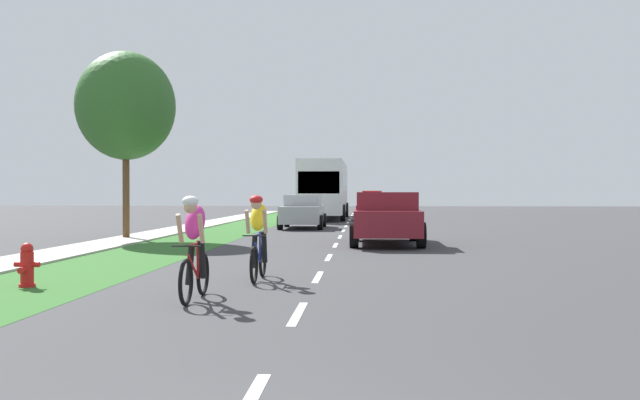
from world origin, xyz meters
The scene contains 12 objects.
ground_plane centered at (0.00, 20.00, 0.00)m, with size 120.00×120.00×0.00m, color #38383A.
grass_verge centered at (-4.90, 20.00, 0.00)m, with size 2.83×70.00×0.01m, color #2D6026.
sidewalk_concrete centered at (-7.17, 20.00, 0.00)m, with size 1.70×70.00×0.10m, color #B2ADA3.
lane_markings_center centered at (0.00, 24.00, 0.00)m, with size 0.12×53.80×0.01m.
fire_hydrant_red centered at (-4.90, 8.28, 0.37)m, with size 0.44×0.38×0.76m.
cyclist_lead centered at (-1.66, 7.00, 0.81)m, with size 0.42×1.72×1.58m.
cyclist_trailing centered at (-1.07, 9.39, 0.81)m, with size 0.42×1.72×1.58m.
pickup_maroon centered at (1.57, 18.46, 0.83)m, with size 2.22×5.10×1.64m.
sedan_silver centered at (-1.91, 28.07, 0.77)m, with size 1.98×4.30×1.52m.
bus_white centered at (-1.57, 39.54, 1.98)m, with size 2.78×11.60×3.48m.
suv_red centered at (1.56, 58.39, 0.95)m, with size 2.15×4.70×1.79m.
street_tree_near centered at (-7.51, 20.57, 4.68)m, with size 3.46×3.46×6.60m.
Camera 1 is at (0.89, -3.16, 1.63)m, focal length 38.58 mm.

